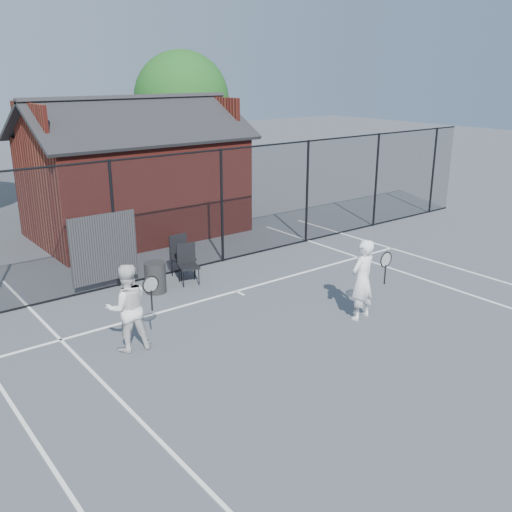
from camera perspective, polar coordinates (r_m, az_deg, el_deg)
ground at (r=11.15m, az=7.12°, el=-8.05°), size 80.00×80.00×0.00m
court_lines at (r=10.37m, az=12.33°, el=-10.46°), size 11.02×18.00×0.01m
fence at (r=14.26m, az=-7.77°, el=3.98°), size 22.04×3.00×3.00m
clubhouse at (r=18.06m, az=-12.00°, el=7.26°), size 6.50×4.36×4.19m
tree_right at (r=24.99m, az=-7.43°, el=15.28°), size 3.97×3.97×5.70m
player_front at (r=11.75m, az=10.59°, el=-2.33°), size 0.78×0.59×1.69m
player_back at (r=10.55m, az=-12.75°, el=-5.05°), size 0.95×0.78×1.64m
chair_left at (r=13.65m, az=-6.76°, el=-0.90°), size 0.56×0.57×0.95m
chair_right at (r=14.11m, az=-7.30°, el=-0.11°), size 0.51×0.53×1.02m
waste_bin at (r=13.28m, az=-10.03°, el=-2.13°), size 0.56×0.56×0.71m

